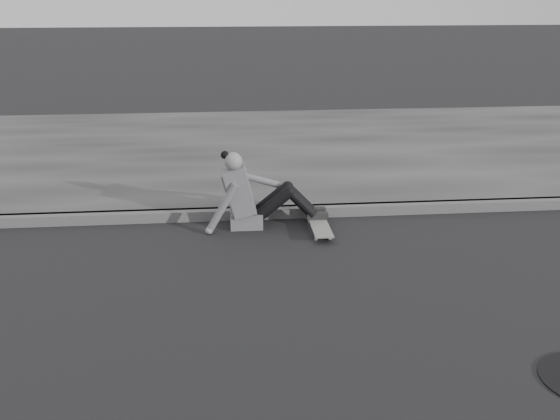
% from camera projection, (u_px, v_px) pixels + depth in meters
% --- Properties ---
extents(ground, '(80.00, 80.00, 0.00)m').
position_uv_depth(ground, '(405.00, 325.00, 5.01)').
color(ground, black).
rests_on(ground, ground).
extents(curb, '(24.00, 0.16, 0.12)m').
position_uv_depth(curb, '(344.00, 210.00, 7.41)').
color(curb, '#4F4F4F').
rests_on(curb, ground).
extents(sidewalk, '(24.00, 6.00, 0.12)m').
position_uv_depth(sidewalk, '(309.00, 148.00, 10.24)').
color(sidewalk, '#373737').
rests_on(sidewalk, ground).
extents(skateboard, '(0.20, 0.78, 0.09)m').
position_uv_depth(skateboard, '(319.00, 225.00, 6.91)').
color(skateboard, '#9A9A95').
rests_on(skateboard, ground).
extents(seated_woman, '(1.38, 0.46, 0.88)m').
position_uv_depth(seated_woman, '(252.00, 195.00, 6.98)').
color(seated_woman, '#5B5B5D').
rests_on(seated_woman, ground).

